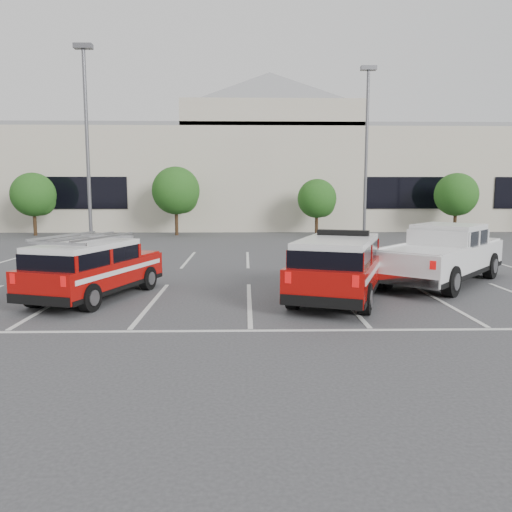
% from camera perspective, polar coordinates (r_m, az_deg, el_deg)
% --- Properties ---
extents(ground, '(120.00, 120.00, 0.00)m').
position_cam_1_polar(ground, '(13.93, -0.76, -5.35)').
color(ground, '#37373A').
rests_on(ground, ground).
extents(stall_markings, '(23.00, 15.00, 0.01)m').
position_cam_1_polar(stall_markings, '(18.35, -0.88, -2.25)').
color(stall_markings, silver).
rests_on(stall_markings, ground).
extents(convention_building, '(60.00, 16.99, 13.20)m').
position_cam_1_polar(convention_building, '(45.49, -0.88, 9.41)').
color(convention_building, beige).
rests_on(convention_building, ground).
extents(tree_left, '(3.07, 3.07, 4.42)m').
position_cam_1_polar(tree_left, '(38.59, -23.94, 6.27)').
color(tree_left, '#3F2B19').
rests_on(tree_left, ground).
extents(tree_mid_left, '(3.37, 3.37, 4.85)m').
position_cam_1_polar(tree_mid_left, '(35.96, -8.98, 7.21)').
color(tree_mid_left, '#3F2B19').
rests_on(tree_mid_left, ground).
extents(tree_mid_right, '(2.77, 2.77, 3.99)m').
position_cam_1_polar(tree_mid_right, '(36.02, 7.11, 6.38)').
color(tree_mid_right, '#3F2B19').
rests_on(tree_mid_right, ground).
extents(tree_right, '(3.07, 3.07, 4.42)m').
position_cam_1_polar(tree_right, '(38.74, 22.00, 6.37)').
color(tree_right, '#3F2B19').
rests_on(tree_right, ground).
extents(light_pole_left, '(0.90, 0.60, 10.24)m').
position_cam_1_polar(light_pole_left, '(26.86, -18.70, 11.49)').
color(light_pole_left, '#59595E').
rests_on(light_pole_left, ground).
extents(light_pole_mid, '(0.90, 0.60, 10.24)m').
position_cam_1_polar(light_pole_mid, '(30.51, 12.48, 11.15)').
color(light_pole_mid, '#59595E').
rests_on(light_pole_mid, ground).
extents(fire_chief_suv, '(3.80, 5.91, 1.95)m').
position_cam_1_polar(fire_chief_suv, '(14.49, 9.54, -1.74)').
color(fire_chief_suv, '#940A07').
rests_on(fire_chief_suv, ground).
extents(white_pickup, '(5.86, 6.28, 1.96)m').
position_cam_1_polar(white_pickup, '(17.93, 20.51, -0.43)').
color(white_pickup, silver).
rests_on(white_pickup, ground).
extents(ladder_suv, '(3.21, 5.07, 1.86)m').
position_cam_1_polar(ladder_suv, '(15.06, -18.13, -1.87)').
color(ladder_suv, '#940A07').
rests_on(ladder_suv, ground).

